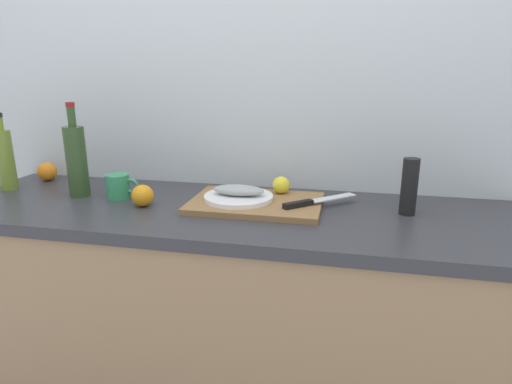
% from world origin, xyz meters
% --- Properties ---
extents(back_wall, '(3.20, 0.05, 2.50)m').
position_xyz_m(back_wall, '(0.00, 0.33, 1.25)').
color(back_wall, silver).
rests_on(back_wall, ground_plane).
extents(kitchen_counter, '(2.00, 0.60, 0.90)m').
position_xyz_m(kitchen_counter, '(0.00, 0.00, 0.45)').
color(kitchen_counter, '#9E7A56').
rests_on(kitchen_counter, ground_plane).
extents(cutting_board, '(0.45, 0.30, 0.02)m').
position_xyz_m(cutting_board, '(0.09, 0.04, 0.91)').
color(cutting_board, olive).
rests_on(cutting_board, kitchen_counter).
extents(white_plate, '(0.24, 0.24, 0.01)m').
position_xyz_m(white_plate, '(0.03, 0.04, 0.93)').
color(white_plate, white).
rests_on(white_plate, cutting_board).
extents(fish_fillet, '(0.18, 0.08, 0.04)m').
position_xyz_m(fish_fillet, '(0.03, 0.04, 0.95)').
color(fish_fillet, '#999E99').
rests_on(fish_fillet, white_plate).
extents(chef_knife, '(0.23, 0.22, 0.02)m').
position_xyz_m(chef_knife, '(0.28, 0.04, 0.93)').
color(chef_knife, silver).
rests_on(chef_knife, cutting_board).
extents(lemon_0, '(0.06, 0.06, 0.06)m').
position_xyz_m(lemon_0, '(0.16, 0.15, 0.95)').
color(lemon_0, yellow).
rests_on(lemon_0, cutting_board).
extents(olive_oil_bottle, '(0.06, 0.06, 0.30)m').
position_xyz_m(olive_oil_bottle, '(-0.90, 0.05, 1.02)').
color(olive_oil_bottle, olive).
rests_on(olive_oil_bottle, kitchen_counter).
extents(wine_bottle, '(0.07, 0.07, 0.34)m').
position_xyz_m(wine_bottle, '(-0.58, 0.03, 1.04)').
color(wine_bottle, '#2D4723').
rests_on(wine_bottle, kitchen_counter).
extents(coffee_mug_0, '(0.12, 0.08, 0.09)m').
position_xyz_m(coffee_mug_0, '(-0.42, 0.03, 0.94)').
color(coffee_mug_0, '#338C59').
rests_on(coffee_mug_0, kitchen_counter).
extents(orange_0, '(0.07, 0.07, 0.07)m').
position_xyz_m(orange_0, '(-0.29, -0.04, 0.94)').
color(orange_0, orange).
rests_on(orange_0, kitchen_counter).
extents(orange_1, '(0.08, 0.08, 0.08)m').
position_xyz_m(orange_1, '(-0.85, 0.20, 0.94)').
color(orange_1, orange).
rests_on(orange_1, kitchen_counter).
extents(pepper_mill, '(0.05, 0.05, 0.18)m').
position_xyz_m(pepper_mill, '(0.59, 0.06, 0.99)').
color(pepper_mill, black).
rests_on(pepper_mill, kitchen_counter).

